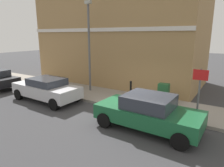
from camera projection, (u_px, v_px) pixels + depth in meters
ground at (131, 116)px, 9.69m from camera, size 80.00×80.00×0.00m
sidewalk at (67, 89)px, 14.29m from camera, size 2.77×30.00×0.15m
corner_building at (121, 39)px, 16.34m from camera, size 6.52×12.48×7.02m
car_green at (148, 112)px, 8.20m from camera, size 2.05×4.28×1.45m
car_silver at (47, 89)px, 11.77m from camera, size 1.95×4.32×1.37m
utility_cabinet at (163, 95)px, 10.73m from camera, size 0.46×0.61×1.15m
bollard_near_cabinet at (131, 89)px, 11.85m from camera, size 0.14×0.14×1.04m
street_sign at (199, 88)px, 8.39m from camera, size 0.08×0.60×2.30m
lamppost at (89, 43)px, 12.91m from camera, size 0.20×0.44×5.72m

